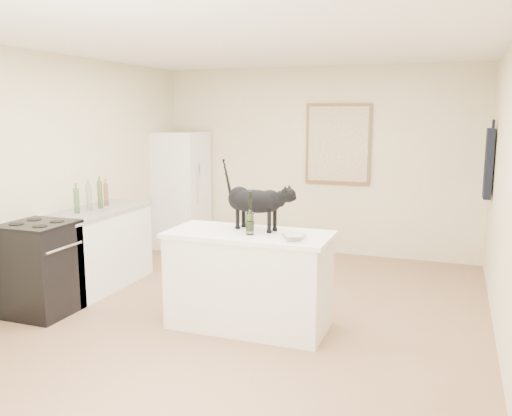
{
  "coord_description": "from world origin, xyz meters",
  "views": [
    {
      "loc": [
        1.82,
        -4.71,
        1.97
      ],
      "look_at": [
        0.15,
        -0.15,
        1.12
      ],
      "focal_mm": 38.11,
      "sensor_mm": 36.0,
      "label": 1
    }
  ],
  "objects_px": {
    "stove": "(40,270)",
    "glass_bowl": "(294,238)",
    "fridge": "(181,190)",
    "black_cat": "(255,204)",
    "wine_bottle": "(250,216)"
  },
  "relations": [
    {
      "from": "stove",
      "to": "wine_bottle",
      "type": "relative_size",
      "value": 2.65
    },
    {
      "from": "fridge",
      "to": "black_cat",
      "type": "bearing_deg",
      "value": -49.64
    },
    {
      "from": "stove",
      "to": "black_cat",
      "type": "relative_size",
      "value": 1.31
    },
    {
      "from": "black_cat",
      "to": "stove",
      "type": "bearing_deg",
      "value": -154.01
    },
    {
      "from": "black_cat",
      "to": "wine_bottle",
      "type": "relative_size",
      "value": 2.02
    },
    {
      "from": "stove",
      "to": "glass_bowl",
      "type": "height_order",
      "value": "glass_bowl"
    },
    {
      "from": "stove",
      "to": "fridge",
      "type": "distance_m",
      "value": 2.98
    },
    {
      "from": "black_cat",
      "to": "wine_bottle",
      "type": "distance_m",
      "value": 0.22
    },
    {
      "from": "fridge",
      "to": "black_cat",
      "type": "relative_size",
      "value": 2.48
    },
    {
      "from": "black_cat",
      "to": "glass_bowl",
      "type": "xyz_separation_m",
      "value": [
        0.46,
        -0.3,
        -0.21
      ]
    },
    {
      "from": "fridge",
      "to": "glass_bowl",
      "type": "distance_m",
      "value": 3.71
    },
    {
      "from": "stove",
      "to": "glass_bowl",
      "type": "xyz_separation_m",
      "value": [
        2.53,
        0.23,
        0.48
      ]
    },
    {
      "from": "stove",
      "to": "glass_bowl",
      "type": "relative_size",
      "value": 4.21
    },
    {
      "from": "black_cat",
      "to": "glass_bowl",
      "type": "bearing_deg",
      "value": -20.8
    },
    {
      "from": "stove",
      "to": "fridge",
      "type": "height_order",
      "value": "fridge"
    }
  ]
}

